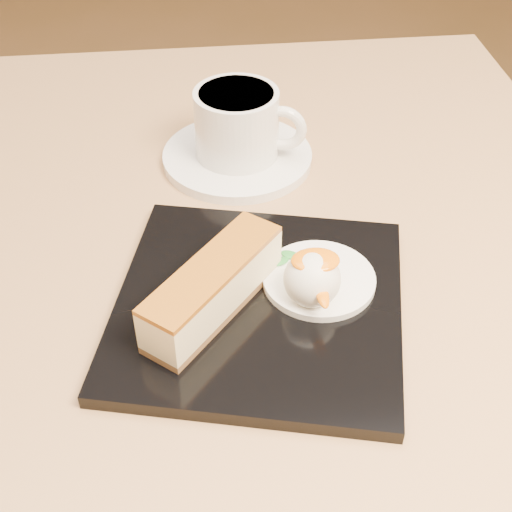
{
  "coord_description": "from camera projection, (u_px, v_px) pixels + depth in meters",
  "views": [
    {
      "loc": [
        0.01,
        -0.47,
        1.12
      ],
      "look_at": [
        0.06,
        -0.06,
        0.76
      ],
      "focal_mm": 50.0,
      "sensor_mm": 36.0,
      "label": 1
    }
  ],
  "objects": [
    {
      "name": "ice_cream_scoop",
      "position": [
        312.0,
        279.0,
        0.54
      ],
      "size": [
        0.04,
        0.04,
        0.04
      ],
      "primitive_type": "sphere",
      "color": "white",
      "rests_on": "cream_smear"
    },
    {
      "name": "dessert_plate",
      "position": [
        259.0,
        305.0,
        0.56
      ],
      "size": [
        0.27,
        0.27,
        0.01
      ],
      "primitive_type": "cube",
      "rotation": [
        0.0,
        0.0,
        -0.24
      ],
      "color": "black",
      "rests_on": "table"
    },
    {
      "name": "table",
      "position": [
        194.0,
        365.0,
        0.72
      ],
      "size": [
        0.8,
        0.8,
        0.72
      ],
      "color": "black",
      "rests_on": "ground"
    },
    {
      "name": "saucer",
      "position": [
        237.0,
        157.0,
        0.72
      ],
      "size": [
        0.15,
        0.15,
        0.01
      ],
      "primitive_type": "cylinder",
      "color": "white",
      "rests_on": "table"
    },
    {
      "name": "mint_sprig",
      "position": [
        279.0,
        257.0,
        0.58
      ],
      "size": [
        0.04,
        0.03,
        0.0
      ],
      "color": "green",
      "rests_on": "cream_smear"
    },
    {
      "name": "cheesecake",
      "position": [
        213.0,
        287.0,
        0.53
      ],
      "size": [
        0.11,
        0.13,
        0.04
      ],
      "rotation": [
        0.0,
        0.0,
        0.87
      ],
      "color": "brown",
      "rests_on": "dessert_plate"
    },
    {
      "name": "cream_smear",
      "position": [
        319.0,
        279.0,
        0.57
      ],
      "size": [
        0.09,
        0.09,
        0.01
      ],
      "primitive_type": "cylinder",
      "color": "white",
      "rests_on": "dessert_plate"
    },
    {
      "name": "mango_sauce",
      "position": [
        315.0,
        260.0,
        0.53
      ],
      "size": [
        0.04,
        0.03,
        0.01
      ],
      "primitive_type": "ellipsoid",
      "color": "orange",
      "rests_on": "ice_cream_scoop"
    },
    {
      "name": "coffee_cup",
      "position": [
        239.0,
        123.0,
        0.69
      ],
      "size": [
        0.11,
        0.08,
        0.07
      ],
      "rotation": [
        0.0,
        0.0,
        -0.3
      ],
      "color": "white",
      "rests_on": "saucer"
    }
  ]
}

